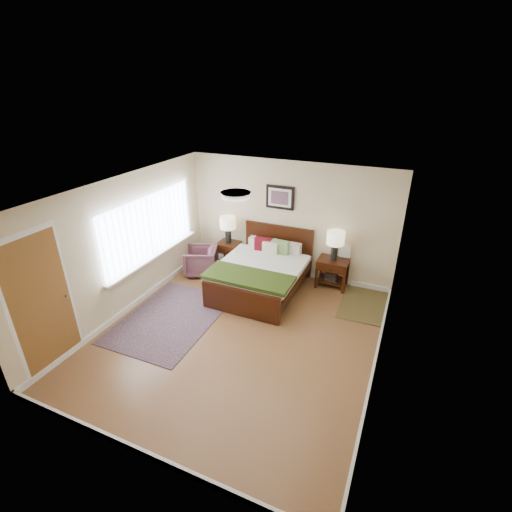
% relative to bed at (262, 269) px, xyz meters
% --- Properties ---
extents(floor, '(5.00, 5.00, 0.00)m').
position_rel_bed_xyz_m(floor, '(0.22, -1.51, -0.50)').
color(floor, brown).
rests_on(floor, ground).
extents(back_wall, '(4.50, 0.04, 2.50)m').
position_rel_bed_xyz_m(back_wall, '(0.22, 0.99, 0.75)').
color(back_wall, beige).
rests_on(back_wall, ground).
extents(front_wall, '(4.50, 0.04, 2.50)m').
position_rel_bed_xyz_m(front_wall, '(0.22, -4.01, 0.75)').
color(front_wall, beige).
rests_on(front_wall, ground).
extents(left_wall, '(0.04, 5.00, 2.50)m').
position_rel_bed_xyz_m(left_wall, '(-2.03, -1.51, 0.75)').
color(left_wall, beige).
rests_on(left_wall, ground).
extents(right_wall, '(0.04, 5.00, 2.50)m').
position_rel_bed_xyz_m(right_wall, '(2.47, -1.51, 0.75)').
color(right_wall, beige).
rests_on(right_wall, ground).
extents(ceiling, '(4.50, 5.00, 0.02)m').
position_rel_bed_xyz_m(ceiling, '(0.22, -1.51, 2.00)').
color(ceiling, white).
rests_on(ceiling, back_wall).
extents(window, '(0.11, 2.72, 1.32)m').
position_rel_bed_xyz_m(window, '(-1.98, -0.81, 0.87)').
color(window, silver).
rests_on(window, left_wall).
extents(door, '(0.06, 1.00, 2.18)m').
position_rel_bed_xyz_m(door, '(-2.01, -3.26, 0.57)').
color(door, silver).
rests_on(door, ground).
extents(ceil_fixture, '(0.44, 0.44, 0.08)m').
position_rel_bed_xyz_m(ceil_fixture, '(0.22, -1.51, 1.96)').
color(ceil_fixture, white).
rests_on(ceil_fixture, ceiling).
extents(bed, '(1.67, 2.01, 1.08)m').
position_rel_bed_xyz_m(bed, '(0.00, 0.00, 0.00)').
color(bed, '#351708').
rests_on(bed, ground).
extents(wall_art, '(0.62, 0.05, 0.50)m').
position_rel_bed_xyz_m(wall_art, '(0.00, 0.96, 1.22)').
color(wall_art, black).
rests_on(wall_art, back_wall).
extents(nightstand_left, '(0.48, 0.43, 0.57)m').
position_rel_bed_xyz_m(nightstand_left, '(-1.15, 0.74, -0.05)').
color(nightstand_left, '#351708').
rests_on(nightstand_left, ground).
extents(nightstand_right, '(0.62, 0.46, 0.61)m').
position_rel_bed_xyz_m(nightstand_right, '(1.28, 0.75, -0.13)').
color(nightstand_right, '#351708').
rests_on(nightstand_right, ground).
extents(lamp_left, '(0.36, 0.36, 0.61)m').
position_rel_bed_xyz_m(lamp_left, '(-1.15, 0.76, 0.51)').
color(lamp_left, black).
rests_on(lamp_left, nightstand_left).
extents(lamp_right, '(0.36, 0.36, 0.61)m').
position_rel_bed_xyz_m(lamp_right, '(1.28, 0.76, 0.55)').
color(lamp_right, black).
rests_on(lamp_right, nightstand_right).
extents(armchair, '(0.89, 0.88, 0.62)m').
position_rel_bed_xyz_m(armchair, '(-1.51, 0.14, -0.19)').
color(armchair, brown).
rests_on(armchair, ground).
extents(rug_persian, '(1.61, 2.25, 0.01)m').
position_rel_bed_xyz_m(rug_persian, '(-1.13, -1.60, -0.50)').
color(rug_persian, '#0B0E39').
rests_on(rug_persian, ground).
extents(rug_navy, '(0.88, 1.28, 0.01)m').
position_rel_bed_xyz_m(rug_navy, '(2.02, 0.29, -0.50)').
color(rug_navy, black).
rests_on(rug_navy, ground).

